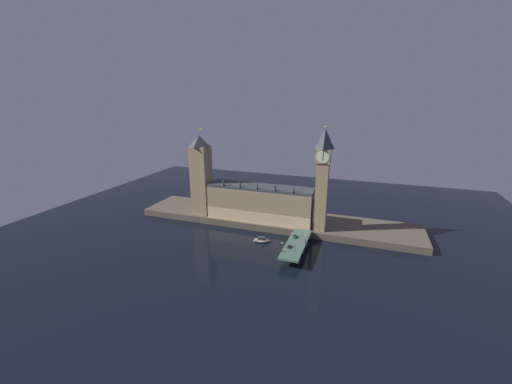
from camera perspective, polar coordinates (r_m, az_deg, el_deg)
The scene contains 13 objects.
ground_plane at distance 220.47m, azimuth 0.60°, elevation -9.19°, with size 400.00×400.00×0.00m, color black.
embankment at distance 253.57m, azimuth 3.45°, elevation -5.02°, with size 220.00×42.00×5.05m.
parliament_hall at distance 242.58m, azimuth 0.80°, elevation -1.98°, with size 81.60×19.44×32.56m.
clock_tower at distance 221.26m, azimuth 12.02°, elevation 2.67°, with size 10.05×10.16×73.66m.
victoria_tower at distance 255.32m, azimuth -9.92°, elevation 3.03°, with size 13.76×13.76×69.63m.
bridge at distance 207.90m, azimuth 7.29°, elevation -9.66°, with size 12.40×46.00×6.37m.
car_northbound_lead at distance 214.36m, azimuth 7.06°, elevation -8.02°, with size 2.04×4.62×1.53m.
car_northbound_trail at distance 200.70m, azimuth 6.08°, elevation -9.82°, with size 1.95×4.02×1.33m.
pedestrian_near_rail at distance 194.60m, azimuth 4.77°, elevation -10.57°, with size 0.38×0.38×1.79m.
pedestrian_mid_walk at distance 209.02m, azimuth 9.01°, elevation -8.71°, with size 0.38×0.38×1.78m.
street_lamp_near at distance 193.58m, azimuth 4.69°, elevation -9.73°, with size 1.34×0.60×6.31m.
street_lamp_mid at distance 204.38m, azimuth 8.97°, elevation -8.37°, with size 1.34×0.60×6.41m.
boat_upstream at distance 220.78m, azimuth 1.03°, elevation -8.76°, with size 12.25×7.20×3.71m.
Camera 1 is at (63.49, -187.83, 96.41)m, focal length 22.00 mm.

